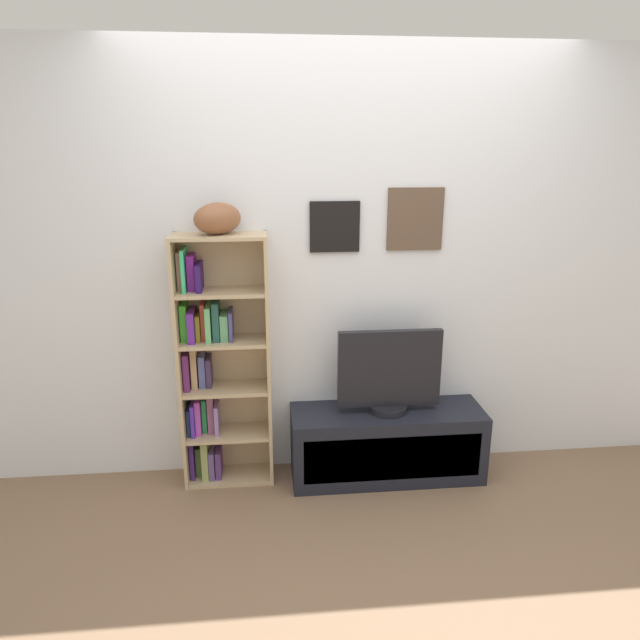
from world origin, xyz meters
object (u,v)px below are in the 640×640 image
(bookshelf, at_px, (216,367))
(tv_stand, at_px, (387,443))
(television, at_px, (389,373))
(football, at_px, (217,219))

(bookshelf, relative_size, tv_stand, 1.29)
(tv_stand, xyz_separation_m, television, (0.00, 0.00, 0.45))
(bookshelf, xyz_separation_m, television, (0.99, -0.09, -0.04))
(tv_stand, distance_m, television, 0.45)
(bookshelf, bearing_deg, television, -5.31)
(bookshelf, relative_size, television, 2.45)
(football, height_order, tv_stand, football)
(football, xyz_separation_m, tv_stand, (0.94, -0.07, -1.34))
(tv_stand, relative_size, television, 1.90)
(football, relative_size, tv_stand, 0.23)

